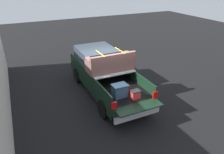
# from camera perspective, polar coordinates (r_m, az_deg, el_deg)

# --- Properties ---
(ground_plane) EXTENTS (40.00, 40.00, 0.00)m
(ground_plane) POSITION_cam_1_polar(r_m,az_deg,el_deg) (10.44, -1.42, -4.17)
(ground_plane) COLOR black
(pickup_truck) EXTENTS (6.05, 2.09, 2.23)m
(pickup_truck) POSITION_cam_1_polar(r_m,az_deg,el_deg) (10.30, -2.32, 1.39)
(pickup_truck) COLOR black
(pickup_truck) RESTS_ON ground_plane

